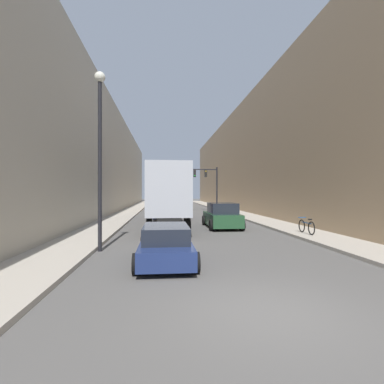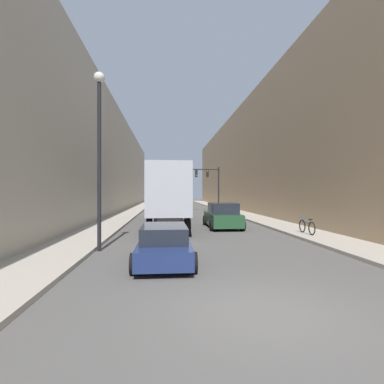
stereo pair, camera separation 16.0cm
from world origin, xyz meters
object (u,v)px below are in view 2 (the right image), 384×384
(suv_car, at_px, (222,216))
(traffic_signal_gantry, at_px, (206,180))
(semi_truck, at_px, (168,194))
(street_lamp, at_px, (99,137))
(parked_bicycle, at_px, (307,227))
(sedan_car, at_px, (164,244))

(suv_car, height_order, traffic_signal_gantry, traffic_signal_gantry)
(semi_truck, relative_size, street_lamp, 1.96)
(traffic_signal_gantry, relative_size, parked_bicycle, 3.15)
(suv_car, bearing_deg, semi_truck, 148.30)
(semi_truck, xyz_separation_m, street_lamp, (-2.87, -9.67, 2.39))
(parked_bicycle, bearing_deg, sedan_car, -146.09)
(semi_truck, distance_m, suv_car, 4.55)
(street_lamp, bearing_deg, semi_truck, 73.49)
(sedan_car, bearing_deg, traffic_signal_gantry, 79.26)
(semi_truck, height_order, parked_bicycle, semi_truck)
(sedan_car, bearing_deg, street_lamp, 142.15)
(suv_car, bearing_deg, sedan_car, -112.21)
(suv_car, bearing_deg, parked_bicycle, -48.30)
(street_lamp, height_order, parked_bicycle, street_lamp)
(semi_truck, xyz_separation_m, parked_bicycle, (7.50, -6.56, -1.74))
(semi_truck, distance_m, traffic_signal_gantry, 15.89)
(parked_bicycle, bearing_deg, suv_car, 131.70)
(semi_truck, bearing_deg, parked_bicycle, -41.20)
(suv_car, relative_size, traffic_signal_gantry, 0.80)
(traffic_signal_gantry, xyz_separation_m, street_lamp, (-7.74, -24.70, 0.69))
(parked_bicycle, bearing_deg, semi_truck, 138.80)
(street_lamp, bearing_deg, sedan_car, -37.85)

